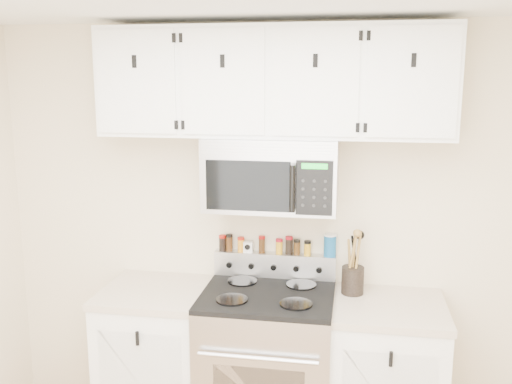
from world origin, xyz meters
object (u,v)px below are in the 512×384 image
microwave (272,174)px  salt_canister (330,245)px  range (267,366)px  utensil_crock (353,278)px

microwave → salt_canister: 0.59m
microwave → salt_canister: (0.34, 0.16, -0.46)m
range → utensil_crock: 0.73m
microwave → utensil_crock: (0.48, 0.02, -0.61)m
range → salt_canister: salt_canister is taller
range → microwave: size_ratio=1.45×
microwave → utensil_crock: bearing=2.7°
range → microwave: microwave is taller
range → utensil_crock: bearing=17.2°
utensil_crock → range: bearing=-162.8°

